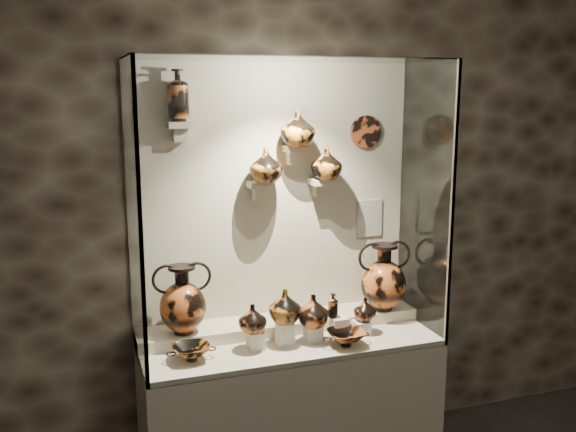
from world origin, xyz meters
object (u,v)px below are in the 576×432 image
object	(u,v)px
amphora_left	(182,299)
jug_c	(313,311)
ovoid_vase_c	(326,163)
lekythos_tall	(178,92)
jug_e	(365,309)
jug_a	(252,319)
kylix_left	(191,351)
ovoid_vase_a	(266,165)
lekythos_small	(333,304)
amphora_right	(384,277)
kylix_right	(346,337)
ovoid_vase_b	(298,128)
jug_b	(285,306)

from	to	relation	value
amphora_left	jug_c	size ratio (longest dim) A/B	2.09
amphora_left	ovoid_vase_c	distance (m)	1.14
lekythos_tall	jug_e	bearing A→B (deg)	-17.49
jug_a	jug_c	size ratio (longest dim) A/B	0.86
jug_a	kylix_left	distance (m)	0.37
jug_a	ovoid_vase_a	world-z (taller)	ovoid_vase_a
jug_e	ovoid_vase_a	world-z (taller)	ovoid_vase_a
jug_a	lekythos_small	bearing A→B (deg)	10.92
jug_c	kylix_left	bearing A→B (deg)	165.98
amphora_right	kylix_right	size ratio (longest dim) A/B	1.57
lekythos_small	ovoid_vase_c	size ratio (longest dim) A/B	0.84
jug_a	amphora_right	bearing A→B (deg)	19.43
ovoid_vase_b	ovoid_vase_c	world-z (taller)	ovoid_vase_b
amphora_left	amphora_right	distance (m)	1.24
jug_e	lekythos_small	world-z (taller)	lekythos_small
lekythos_small	lekythos_tall	bearing A→B (deg)	161.96
amphora_left	ovoid_vase_a	distance (m)	0.88
ovoid_vase_a	jug_c	bearing A→B (deg)	-45.65
jug_a	lekythos_tall	distance (m)	1.29
jug_c	ovoid_vase_b	xyz separation A→B (m)	(-0.00, 0.26, 1.01)
lekythos_tall	ovoid_vase_c	world-z (taller)	lekythos_tall
jug_c	ovoid_vase_a	size ratio (longest dim) A/B	0.95
kylix_left	ovoid_vase_c	size ratio (longest dim) A/B	1.32
kylix_right	jug_b	bearing A→B (deg)	155.77
amphora_left	ovoid_vase_b	size ratio (longest dim) A/B	1.89
amphora_right	jug_b	bearing A→B (deg)	-179.60
jug_a	jug_c	world-z (taller)	jug_c
ovoid_vase_b	jug_c	bearing A→B (deg)	-97.50
jug_c	ovoid_vase_b	bearing A→B (deg)	74.55
amphora_left	jug_a	world-z (taller)	amphora_left
jug_e	ovoid_vase_a	xyz separation A→B (m)	(-0.53, 0.24, 0.84)
ovoid_vase_a	amphora_right	bearing A→B (deg)	2.21
jug_a	lekythos_small	distance (m)	0.49
jug_b	amphora_right	bearing A→B (deg)	8.93
amphora_left	lekythos_tall	distance (m)	1.13
jug_a	jug_b	world-z (taller)	jug_b
jug_a	ovoid_vase_c	world-z (taller)	ovoid_vase_c
amphora_left	ovoid_vase_c	world-z (taller)	ovoid_vase_c
kylix_right	ovoid_vase_a	size ratio (longest dim) A/B	1.34
jug_a	jug_e	size ratio (longest dim) A/B	1.17
jug_c	ovoid_vase_c	size ratio (longest dim) A/B	0.98
amphora_left	kylix_right	world-z (taller)	amphora_left
kylix_left	lekythos_tall	bearing A→B (deg)	89.96
ovoid_vase_a	ovoid_vase_b	bearing A→B (deg)	6.36
amphora_left	kylix_left	distance (m)	0.31
jug_b	lekythos_tall	xyz separation A→B (m)	(-0.51, 0.28, 1.17)
jug_b	kylix_left	distance (m)	0.57
jug_a	jug_c	xyz separation A→B (m)	(0.35, 0.00, 0.00)
amphora_right	jug_e	world-z (taller)	amphora_right
kylix_left	kylix_right	xyz separation A→B (m)	(0.85, -0.09, 0.00)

